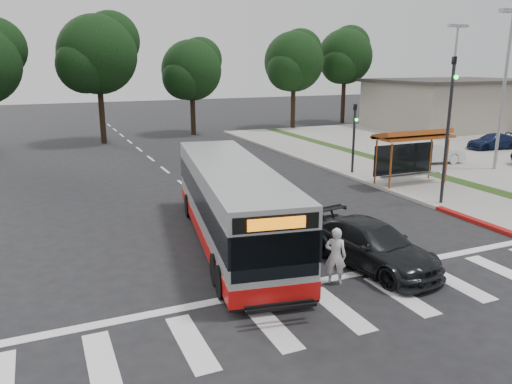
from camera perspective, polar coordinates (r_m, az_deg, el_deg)
ground at (r=17.58m, az=0.54°, el=-6.25°), size 140.00×140.00×0.00m
sidewalk_east at (r=29.69m, az=13.69°, el=2.14°), size 4.00×40.00×0.12m
curb_east at (r=28.53m, az=10.49°, el=1.85°), size 0.30×40.00×0.15m
curb_east_red at (r=21.32m, az=25.65°, el=-3.73°), size 0.32×6.00×0.15m
parking_lot at (r=39.34m, az=26.01°, el=4.05°), size 18.00×36.00×0.10m
commercial_building at (r=52.29m, az=21.35°, el=9.18°), size 14.00×10.00×4.40m
building_roof_cap at (r=52.16m, az=21.60°, el=11.75°), size 14.60×10.60×0.30m
crosswalk_ladder at (r=13.57m, az=9.46°, el=-13.04°), size 18.00×2.60×0.01m
bus_shelter at (r=26.95m, az=17.36°, el=5.62°), size 4.20×1.60×2.86m
traffic_signal_ne_tall at (r=23.33m, az=21.19°, el=7.78°), size 0.18×0.37×6.50m
traffic_signal_ne_short at (r=28.85m, az=11.16°, el=6.81°), size 0.18×0.37×4.00m
lot_light_front at (r=32.44m, az=26.71°, el=12.49°), size 1.90×0.35×9.01m
lot_light_mid at (r=43.65m, az=21.70°, el=13.16°), size 1.90×0.35×9.01m
tree_ne_a at (r=48.72m, az=4.39°, el=14.74°), size 6.16×5.74×9.30m
tree_ne_b at (r=54.02m, az=10.18°, el=15.10°), size 6.16×5.74×10.02m
tree_north_a at (r=41.33m, az=-17.58°, el=14.89°), size 6.60×6.15×10.17m
tree_north_b at (r=44.91m, az=-7.31°, el=13.74°), size 5.72×5.33×8.43m
transit_bus at (r=17.50m, az=-2.78°, el=-1.46°), size 4.17×11.22×2.84m
pedestrian at (r=14.68m, az=9.07°, el=-7.20°), size 0.74×0.70×1.70m
dark_sedan at (r=16.15m, az=13.11°, el=-5.92°), size 2.69×5.08×1.40m
parked_car_1 at (r=33.16m, az=19.42°, el=4.26°), size 4.24×1.94×1.35m
parked_car_3 at (r=40.49m, az=25.42°, el=5.26°), size 4.00×2.01×1.11m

